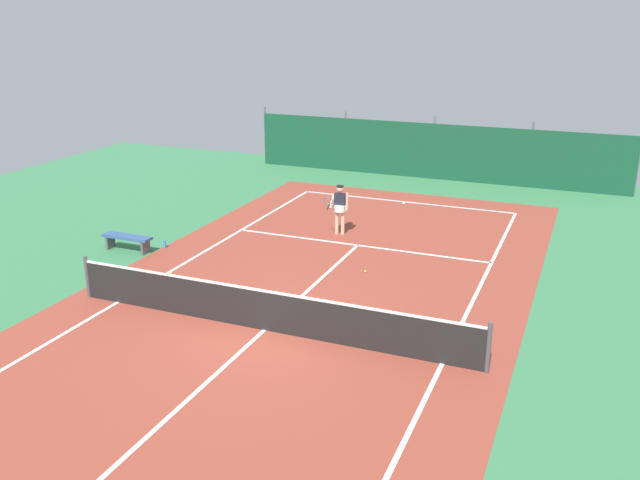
% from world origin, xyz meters
% --- Properties ---
extents(ground_plane, '(36.00, 36.00, 0.00)m').
position_xyz_m(ground_plane, '(0.00, 0.00, 0.00)').
color(ground_plane, '#387A4C').
extents(court_surface, '(11.02, 26.60, 0.01)m').
position_xyz_m(court_surface, '(0.00, 0.00, 0.00)').
color(court_surface, brown).
rests_on(court_surface, ground).
extents(tennis_net, '(10.12, 0.10, 1.10)m').
position_xyz_m(tennis_net, '(0.00, 0.00, 0.51)').
color(tennis_net, black).
rests_on(tennis_net, ground).
extents(back_fence, '(16.30, 0.98, 2.70)m').
position_xyz_m(back_fence, '(-0.00, 16.59, 0.67)').
color(back_fence, '#14472D').
rests_on(back_fence, ground).
extents(tennis_player, '(0.66, 0.79, 1.64)m').
position_xyz_m(tennis_player, '(-0.93, 7.24, 0.96)').
color(tennis_player, '#D8AD8C').
rests_on(tennis_player, ground).
extents(tennis_ball_near_player, '(0.07, 0.07, 0.07)m').
position_xyz_m(tennis_ball_near_player, '(-3.99, 2.12, 0.03)').
color(tennis_ball_near_player, '#CCDB33').
rests_on(tennis_ball_near_player, ground).
extents(tennis_ball_midcourt, '(0.07, 0.07, 0.07)m').
position_xyz_m(tennis_ball_midcourt, '(0.96, 4.31, 0.03)').
color(tennis_ball_midcourt, '#CCDB33').
rests_on(tennis_ball_midcourt, ground).
extents(courtside_bench, '(1.60, 0.40, 0.49)m').
position_xyz_m(courtside_bench, '(-6.31, 3.26, 0.37)').
color(courtside_bench, '#335184').
rests_on(courtside_bench, ground).
extents(water_bottle, '(0.08, 0.08, 0.24)m').
position_xyz_m(water_bottle, '(-5.45, 3.93, 0.12)').
color(water_bottle, '#338CD8').
rests_on(water_bottle, ground).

